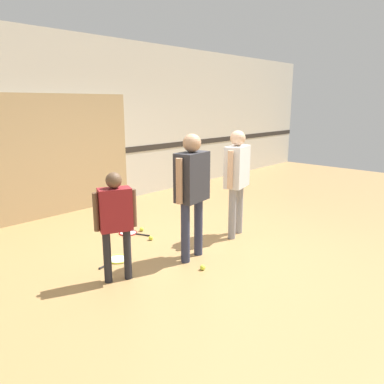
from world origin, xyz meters
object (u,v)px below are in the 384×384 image
at_px(tennis_ball_stray_left, 151,238).
at_px(tennis_ball_by_spare_racket, 142,229).
at_px(person_student_left, 115,215).
at_px(tennis_ball_near_instructor, 203,267).
at_px(racket_second_spare, 117,260).
at_px(person_instructor, 192,183).
at_px(racket_spare_on_floor, 129,233).
at_px(person_student_right, 237,172).

bearing_deg(tennis_ball_stray_left, tennis_ball_by_spare_racket, 68.62).
xyz_separation_m(person_student_left, tennis_ball_by_spare_racket, (1.26, 1.10, -0.75)).
xyz_separation_m(tennis_ball_near_instructor, tennis_ball_by_spare_racket, (0.40, 1.64, 0.00)).
bearing_deg(racket_second_spare, tennis_ball_by_spare_racket, -157.01).
xyz_separation_m(person_instructor, tennis_ball_near_instructor, (-0.18, -0.34, -0.97)).
bearing_deg(person_student_left, tennis_ball_stray_left, 56.91).
bearing_deg(racket_spare_on_floor, racket_second_spare, -68.15).
bearing_deg(person_student_right, tennis_ball_near_instructor, 4.15).
relative_size(person_instructor, tennis_ball_by_spare_racket, 24.62).
relative_size(person_instructor, racket_second_spare, 3.16).
bearing_deg(tennis_ball_by_spare_racket, tennis_ball_near_instructor, -103.70).
bearing_deg(tennis_ball_near_instructor, tennis_ball_by_spare_racket, 76.30).
bearing_deg(tennis_ball_by_spare_racket, racket_spare_on_floor, 163.50).
height_order(person_student_left, tennis_ball_by_spare_racket, person_student_left).
distance_m(racket_second_spare, tennis_ball_stray_left, 0.81).
xyz_separation_m(racket_second_spare, tennis_ball_near_instructor, (0.54, -1.00, 0.02)).
relative_size(person_instructor, person_student_left, 1.29).
height_order(person_student_right, tennis_ball_by_spare_racket, person_student_right).
height_order(person_instructor, person_student_right, person_instructor).
bearing_deg(racket_second_spare, tennis_ball_near_instructor, 106.87).
bearing_deg(racket_spare_on_floor, tennis_ball_near_instructor, -28.34).
bearing_deg(tennis_ball_stray_left, person_student_left, -147.56).
distance_m(tennis_ball_near_instructor, tennis_ball_stray_left, 1.26).
relative_size(person_student_left, tennis_ball_stray_left, 19.15).
height_order(person_student_right, tennis_ball_near_instructor, person_student_right).
bearing_deg(tennis_ball_stray_left, racket_second_spare, -163.17).
distance_m(person_instructor, person_student_right, 1.09).
relative_size(person_instructor, racket_spare_on_floor, 2.99).
relative_size(person_student_left, racket_spare_on_floor, 2.32).
bearing_deg(person_instructor, person_student_left, 161.08).
xyz_separation_m(person_student_left, tennis_ball_near_instructor, (0.86, -0.54, -0.75)).
relative_size(person_student_left, tennis_ball_by_spare_racket, 19.15).
bearing_deg(tennis_ball_near_instructor, person_student_left, 147.79).
distance_m(person_student_left, racket_second_spare, 0.95).
height_order(person_student_left, racket_second_spare, person_student_left).
xyz_separation_m(racket_second_spare, tennis_ball_stray_left, (0.78, 0.24, 0.02)).
relative_size(racket_spare_on_floor, racket_second_spare, 1.06).
relative_size(tennis_ball_by_spare_racket, tennis_ball_stray_left, 1.00).
bearing_deg(person_student_left, person_student_right, 21.82).
distance_m(person_student_right, tennis_ball_by_spare_racket, 1.76).
relative_size(racket_second_spare, tennis_ball_near_instructor, 7.79).
relative_size(person_student_right, racket_spare_on_floor, 2.94).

